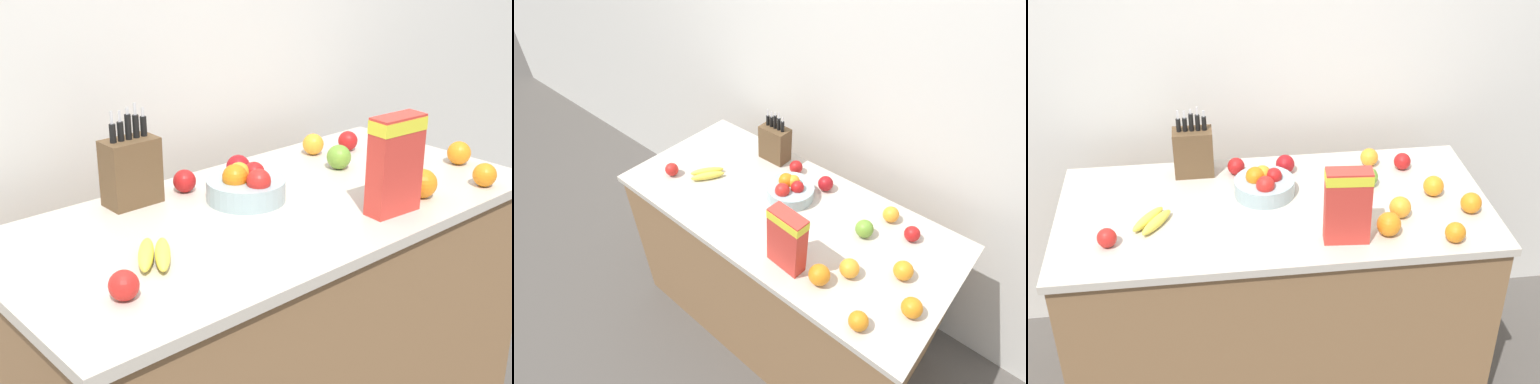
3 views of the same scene
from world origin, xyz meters
The scene contains 18 objects.
ground_plane centered at (0.00, 0.00, 0.00)m, with size 14.00×14.00×0.00m, color #514C47.
wall_back centered at (0.00, 0.59, 1.30)m, with size 9.00×0.06×2.60m.
counter centered at (0.00, 0.00, 0.46)m, with size 1.59×0.75×0.91m.
knife_block centered at (-0.29, 0.28, 1.01)m, with size 0.15×0.09×0.29m.
cereal_box centered at (0.22, -0.24, 1.06)m, with size 0.16×0.08×0.27m.
fruit_bowl centered at (-0.03, 0.08, 0.96)m, with size 0.23×0.23×0.11m.
banana_bunch centered at (-0.44, -0.07, 0.93)m, with size 0.16×0.18×0.04m.
apple_near_bananas centered at (-0.12, 0.25, 0.95)m, with size 0.07×0.07×0.07m, color red.
apple_rear centered at (0.54, 0.21, 0.95)m, with size 0.07×0.07×0.07m, color red.
apple_front centered at (0.37, 0.10, 0.95)m, with size 0.08×0.08×0.08m, color #6B9E33.
apple_by_knife_block centered at (-0.59, -0.18, 0.95)m, with size 0.07×0.07×0.07m, color red.
apple_rightmost centered at (0.07, 0.24, 0.95)m, with size 0.07×0.07×0.07m, color #A31419.
orange_near_bowl centered at (0.58, -0.30, 0.95)m, with size 0.07×0.07×0.07m, color orange.
orange_mid_right centered at (0.60, 0.00, 0.95)m, with size 0.08×0.08×0.08m, color orange.
orange_by_cereal centered at (0.44, -0.13, 0.95)m, with size 0.08×0.08×0.08m, color orange.
orange_back_center centered at (0.41, 0.25, 0.95)m, with size 0.07×0.07×0.07m, color orange.
orange_front_right centered at (0.70, -0.13, 0.95)m, with size 0.08×0.08×0.08m, color orange.
orange_front_center centered at (0.37, -0.23, 0.96)m, with size 0.08×0.08×0.08m, color orange.
Camera 3 is at (-0.25, -2.19, 2.33)m, focal length 50.00 mm.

